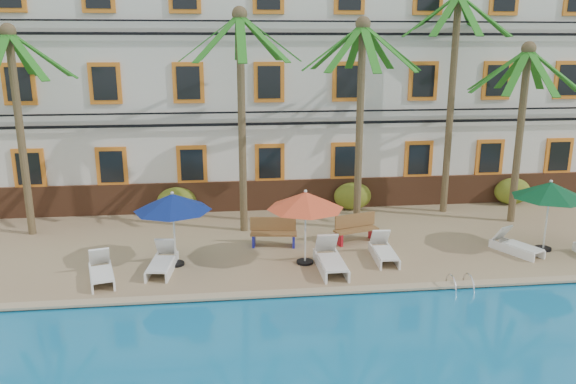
{
  "coord_description": "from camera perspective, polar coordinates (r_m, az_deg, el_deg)",
  "views": [
    {
      "loc": [
        -3.25,
        -14.44,
        6.63
      ],
      "look_at": [
        -1.24,
        3.0,
        2.0
      ],
      "focal_mm": 35.0,
      "sensor_mm": 36.0,
      "label": 1
    }
  ],
  "objects": [
    {
      "name": "ground",
      "position": [
        16.22,
        5.64,
        -9.43
      ],
      "size": [
        100.0,
        100.0,
        0.0
      ],
      "primitive_type": "plane",
      "color": "#384C23",
      "rests_on": "ground"
    },
    {
      "name": "pool_deck",
      "position": [
        20.75,
        2.77,
        -3.51
      ],
      "size": [
        30.0,
        12.0,
        0.25
      ],
      "primitive_type": "cube",
      "color": "tan",
      "rests_on": "ground"
    },
    {
      "name": "pool_coping",
      "position": [
        15.3,
        6.38,
        -9.84
      ],
      "size": [
        30.0,
        0.35,
        0.06
      ],
      "primitive_type": "cube",
      "color": "tan",
      "rests_on": "pool_deck"
    },
    {
      "name": "hotel_building",
      "position": [
        24.67,
        1.02,
        11.86
      ],
      "size": [
        25.4,
        6.44,
        10.22
      ],
      "color": "silver",
      "rests_on": "pool_deck"
    },
    {
      "name": "palm_a",
      "position": [
        20.62,
        -25.86,
        8.23
      ],
      "size": [
        4.03,
        4.03,
        7.04
      ],
      "color": "brown",
      "rests_on": "pool_deck"
    },
    {
      "name": "palm_b",
      "position": [
        19.01,
        -4.78,
        10.16
      ],
      "size": [
        4.03,
        4.03,
        7.58
      ],
      "color": "brown",
      "rests_on": "pool_deck"
    },
    {
      "name": "palm_c",
      "position": [
        19.31,
        7.39,
        9.64
      ],
      "size": [
        4.03,
        4.03,
        7.28
      ],
      "color": "brown",
      "rests_on": "pool_deck"
    },
    {
      "name": "palm_d",
      "position": [
        22.12,
        16.43,
        11.47
      ],
      "size": [
        4.03,
        4.03,
        8.38
      ],
      "color": "brown",
      "rests_on": "pool_deck"
    },
    {
      "name": "palm_e",
      "position": [
        21.73,
        22.72,
        7.95
      ],
      "size": [
        4.03,
        4.03,
        6.49
      ],
      "color": "brown",
      "rests_on": "pool_deck"
    },
    {
      "name": "shrub_left",
      "position": [
        21.91,
        -11.23,
        -0.94
      ],
      "size": [
        1.5,
        0.9,
        1.1
      ],
      "primitive_type": "ellipsoid",
      "color": "#1B5A19",
      "rests_on": "pool_deck"
    },
    {
      "name": "shrub_mid",
      "position": [
        22.4,
        6.57,
        -0.41
      ],
      "size": [
        1.5,
        0.9,
        1.1
      ],
      "primitive_type": "ellipsoid",
      "color": "#1B5A19",
      "rests_on": "pool_deck"
    },
    {
      "name": "shrub_right",
      "position": [
        24.76,
        21.82,
        0.08
      ],
      "size": [
        1.5,
        0.9,
        1.1
      ],
      "primitive_type": "ellipsoid",
      "color": "#1B5A19",
      "rests_on": "pool_deck"
    },
    {
      "name": "umbrella_blue",
      "position": [
        16.61,
        -11.64,
        -1.07
      ],
      "size": [
        2.27,
        2.27,
        2.27
      ],
      "color": "black",
      "rests_on": "pool_deck"
    },
    {
      "name": "umbrella_red",
      "position": [
        16.41,
        1.79,
        -0.9
      ],
      "size": [
        2.28,
        2.28,
        2.29
      ],
      "color": "black",
      "rests_on": "pool_deck"
    },
    {
      "name": "umbrella_green",
      "position": [
        19.32,
        25.08,
        0.14
      ],
      "size": [
        2.3,
        2.3,
        2.31
      ],
      "color": "black",
      "rests_on": "pool_deck"
    },
    {
      "name": "lounger_a",
      "position": [
        16.58,
        -18.45,
        -7.67
      ],
      "size": [
        1.03,
        1.81,
        0.81
      ],
      "color": "white",
      "rests_on": "pool_deck"
    },
    {
      "name": "lounger_b",
      "position": [
        16.79,
        -12.65,
        -6.93
      ],
      "size": [
        0.82,
        1.84,
        0.84
      ],
      "color": "white",
      "rests_on": "pool_deck"
    },
    {
      "name": "lounger_c",
      "position": [
        16.5,
        4.33,
        -6.88
      ],
      "size": [
        0.73,
        1.99,
        0.94
      ],
      "color": "white",
      "rests_on": "pool_deck"
    },
    {
      "name": "lounger_d",
      "position": [
        17.49,
        9.69,
        -5.92
      ],
      "size": [
        0.7,
        1.75,
        0.81
      ],
      "color": "white",
      "rests_on": "pool_deck"
    },
    {
      "name": "lounger_e",
      "position": [
        19.16,
        22.12,
        -5.01
      ],
      "size": [
        1.24,
        1.74,
        0.78
      ],
      "color": "white",
      "rests_on": "pool_deck"
    },
    {
      "name": "bench_left",
      "position": [
        18.32,
        -1.46,
        -4.05
      ],
      "size": [
        1.55,
        0.67,
        0.93
      ],
      "color": "olive",
      "rests_on": "pool_deck"
    },
    {
      "name": "bench_right",
      "position": [
        18.8,
        6.83,
        -3.66
      ],
      "size": [
        1.57,
        0.9,
        0.93
      ],
      "color": "olive",
      "rests_on": "pool_deck"
    },
    {
      "name": "pool_ladder",
      "position": [
        16.13,
        17.03,
        -9.21
      ],
      "size": [
        0.54,
        0.74,
        0.74
      ],
      "color": "silver",
      "rests_on": "ground"
    }
  ]
}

